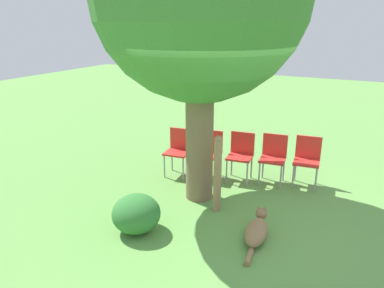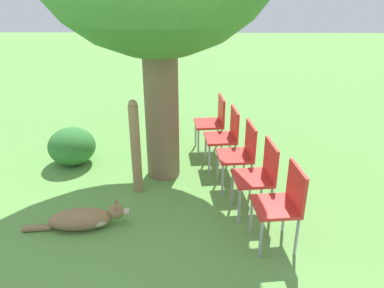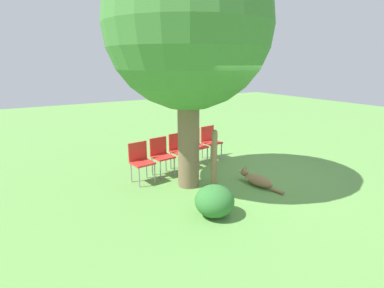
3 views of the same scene
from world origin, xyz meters
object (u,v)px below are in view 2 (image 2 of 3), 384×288
at_px(red_chair_1, 260,173).
at_px(fence_post, 135,147).
at_px(red_chair_3, 226,134).
at_px(dog, 85,218).
at_px(red_chair_2, 241,151).
at_px(red_chair_0, 283,201).
at_px(red_chair_4, 214,120).

bearing_deg(red_chair_1, fence_post, -24.05).
height_order(red_chair_1, red_chair_3, same).
height_order(dog, red_chair_3, red_chair_3).
relative_size(dog, red_chair_3, 1.32).
distance_m(red_chair_1, red_chair_2, 0.59).
xyz_separation_m(dog, red_chair_1, (1.93, 0.34, 0.40)).
distance_m(red_chair_0, red_chair_4, 2.34).
height_order(fence_post, red_chair_4, fence_post).
bearing_deg(fence_post, red_chair_1, -17.45).
height_order(fence_post, red_chair_2, fence_post).
height_order(red_chair_0, red_chair_1, same).
distance_m(dog, red_chair_3, 2.23).
distance_m(red_chair_0, red_chair_3, 1.76).
height_order(dog, red_chair_2, red_chair_2).
bearing_deg(red_chair_0, dog, -12.91).
bearing_deg(red_chair_2, red_chair_4, -81.62).
relative_size(dog, red_chair_4, 1.32).
bearing_deg(dog, red_chair_4, 46.14).
xyz_separation_m(dog, red_chair_3, (1.63, 1.47, 0.40)).
bearing_deg(dog, red_chair_0, -14.21).
bearing_deg(dog, red_chair_1, 1.97).
distance_m(fence_post, red_chair_4, 1.60).
bearing_deg(red_chair_0, red_chair_3, -81.62).
xyz_separation_m(red_chair_2, red_chair_3, (-0.15, 0.57, 0.00)).
bearing_deg(red_chair_4, red_chair_1, 98.38).
xyz_separation_m(red_chair_3, red_chair_4, (-0.15, 0.57, 0.00)).
xyz_separation_m(red_chair_1, red_chair_3, (-0.30, 1.13, 0.00)).
bearing_deg(red_chair_4, red_chair_3, 98.38).
distance_m(red_chair_3, red_chair_4, 0.59).
bearing_deg(red_chair_3, dog, 35.45).
height_order(fence_post, red_chair_1, fence_post).
bearing_deg(red_chair_2, fence_post, -2.08).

